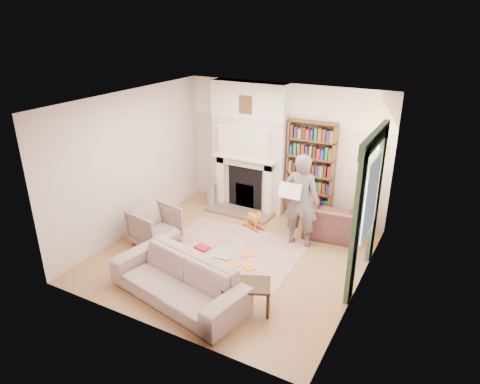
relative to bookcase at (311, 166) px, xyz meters
The scene contains 25 objects.
floor 2.51m from the bookcase, 107.05° to the right, with size 4.50×4.50×0.00m, color brown.
ceiling 2.75m from the bookcase, 107.05° to the right, with size 4.50×4.50×0.00m, color white.
wall_back 0.70m from the bookcase, 168.69° to the left, with size 4.50×4.50×0.00m, color beige.
wall_front 4.42m from the bookcase, 98.46° to the right, with size 4.50×4.50×0.00m, color beige.
wall_left 3.60m from the bookcase, 143.83° to the right, with size 4.50×4.50×0.00m, color beige.
wall_right 2.67m from the bookcase, 52.96° to the right, with size 4.50×4.50×0.00m, color beige.
fireplace 1.42m from the bookcase, behind, with size 1.70×0.58×2.80m.
bookcase is the anchor object (origin of this frame).
window 2.36m from the bookcase, 47.34° to the right, with size 0.02×0.90×1.30m, color silver.
curtain_left 2.87m from the bookcase, 57.36° to the right, with size 0.07×0.32×2.40m, color #2C442E.
curtain_right 1.86m from the bookcase, 33.35° to the right, with size 0.07×0.32×2.40m, color #2C442E.
pelmet 2.60m from the bookcase, 48.16° to the right, with size 0.09×1.70×0.24m, color #2C442E.
wall_sconce 1.68m from the bookcase, 24.19° to the right, with size 0.20×0.24×0.24m, color gold, non-canonical shape.
rug 2.45m from the bookcase, 110.53° to the right, with size 2.49×1.92×0.01m, color beige.
armchair_reading 1.22m from the bookcase, 39.23° to the right, with size 1.09×0.95×0.71m, color #4B2C28.
armchair_left 3.38m from the bookcase, 131.50° to the right, with size 0.77×0.80×0.72m, color #A19885.
sofa 3.84m from the bookcase, 101.76° to the right, with size 2.27×0.89×0.66m, color #BEB29D.
man_reading 1.23m from the bookcase, 77.82° to the right, with size 0.66×0.43×1.80m, color #5C4E49.
newspaper 1.38m from the bookcase, 85.69° to the right, with size 0.41×0.02×0.29m, color white.
coffee_table 3.54m from the bookcase, 85.22° to the right, with size 0.70×0.45×0.45m, color #362513, non-canonical shape.
paraffin_heater 2.36m from the bookcase, 166.87° to the right, with size 0.24×0.24×0.55m, color #ACB0B4.
rocking_horse 1.62m from the bookcase, 127.49° to the right, with size 0.46×0.18×0.40m, color gold, non-canonical shape.
board_game 2.64m from the bookcase, 109.90° to the right, with size 0.37×0.37×0.03m, color #F2E255.
game_box_lid 2.81m from the bookcase, 119.22° to the right, with size 0.27×0.18×0.04m, color red.
comic_annuals 2.71m from the bookcase, 100.26° to the right, with size 0.70×1.00×0.02m.
Camera 1 is at (3.34, -5.92, 4.08)m, focal length 32.00 mm.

